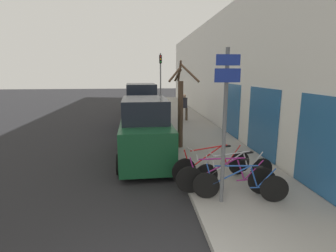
{
  "coord_description": "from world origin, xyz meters",
  "views": [
    {
      "loc": [
        -0.22,
        -2.78,
        3.19
      ],
      "look_at": [
        0.76,
        6.43,
        1.29
      ],
      "focal_mm": 28.0,
      "sensor_mm": 36.0,
      "label": 1
    }
  ],
  "objects_px": {
    "bicycle_2": "(235,171)",
    "parked_car_0": "(145,132)",
    "signpost": "(225,119)",
    "parked_car_2": "(140,100)",
    "bicycle_0": "(240,185)",
    "bicycle_1": "(226,178)",
    "traffic_light": "(161,74)",
    "pedestrian_near": "(184,105)",
    "street_tree": "(181,107)",
    "parked_car_1": "(141,108)",
    "bicycle_3": "(213,165)"
  },
  "relations": [
    {
      "from": "bicycle_0",
      "to": "bicycle_1",
      "type": "distance_m",
      "value": 0.45
    },
    {
      "from": "signpost",
      "to": "parked_car_2",
      "type": "height_order",
      "value": "signpost"
    },
    {
      "from": "signpost",
      "to": "pedestrian_near",
      "type": "bearing_deg",
      "value": 85.15
    },
    {
      "from": "parked_car_1",
      "to": "pedestrian_near",
      "type": "relative_size",
      "value": 2.81
    },
    {
      "from": "signpost",
      "to": "traffic_light",
      "type": "bearing_deg",
      "value": 90.94
    },
    {
      "from": "parked_car_2",
      "to": "pedestrian_near",
      "type": "xyz_separation_m",
      "value": [
        2.87,
        -4.68,
        0.11
      ]
    },
    {
      "from": "traffic_light",
      "to": "pedestrian_near",
      "type": "bearing_deg",
      "value": -75.17
    },
    {
      "from": "bicycle_1",
      "to": "traffic_light",
      "type": "height_order",
      "value": "traffic_light"
    },
    {
      "from": "bicycle_2",
      "to": "parked_car_0",
      "type": "relative_size",
      "value": 0.49
    },
    {
      "from": "bicycle_0",
      "to": "street_tree",
      "type": "xyz_separation_m",
      "value": [
        -0.72,
        4.75,
        1.27
      ]
    },
    {
      "from": "bicycle_3",
      "to": "traffic_light",
      "type": "bearing_deg",
      "value": -12.82
    },
    {
      "from": "bicycle_1",
      "to": "bicycle_3",
      "type": "distance_m",
      "value": 0.97
    },
    {
      "from": "signpost",
      "to": "street_tree",
      "type": "relative_size",
      "value": 1.02
    },
    {
      "from": "bicycle_0",
      "to": "parked_car_2",
      "type": "bearing_deg",
      "value": 21.68
    },
    {
      "from": "bicycle_3",
      "to": "parked_car_2",
      "type": "distance_m",
      "value": 14.32
    },
    {
      "from": "signpost",
      "to": "bicycle_2",
      "type": "bearing_deg",
      "value": 54.4
    },
    {
      "from": "pedestrian_near",
      "to": "traffic_light",
      "type": "relative_size",
      "value": 0.37
    },
    {
      "from": "bicycle_1",
      "to": "parked_car_0",
      "type": "relative_size",
      "value": 0.53
    },
    {
      "from": "bicycle_2",
      "to": "parked_car_2",
      "type": "bearing_deg",
      "value": 0.4
    },
    {
      "from": "parked_car_0",
      "to": "parked_car_1",
      "type": "height_order",
      "value": "parked_car_1"
    },
    {
      "from": "bicycle_1",
      "to": "bicycle_3",
      "type": "xyz_separation_m",
      "value": [
        -0.06,
        0.96,
        0.01
      ]
    },
    {
      "from": "bicycle_1",
      "to": "bicycle_3",
      "type": "bearing_deg",
      "value": 11.74
    },
    {
      "from": "bicycle_1",
      "to": "parked_car_1",
      "type": "relative_size",
      "value": 0.53
    },
    {
      "from": "bicycle_0",
      "to": "parked_car_2",
      "type": "height_order",
      "value": "parked_car_2"
    },
    {
      "from": "pedestrian_near",
      "to": "street_tree",
      "type": "bearing_deg",
      "value": -99.56
    },
    {
      "from": "parked_car_1",
      "to": "pedestrian_near",
      "type": "distance_m",
      "value": 3.06
    },
    {
      "from": "bicycle_1",
      "to": "traffic_light",
      "type": "distance_m",
      "value": 15.09
    },
    {
      "from": "street_tree",
      "to": "parked_car_2",
      "type": "bearing_deg",
      "value": 98.83
    },
    {
      "from": "pedestrian_near",
      "to": "bicycle_2",
      "type": "bearing_deg",
      "value": -90.14
    },
    {
      "from": "signpost",
      "to": "parked_car_0",
      "type": "xyz_separation_m",
      "value": [
        -1.74,
        3.83,
        -1.11
      ]
    },
    {
      "from": "parked_car_0",
      "to": "pedestrian_near",
      "type": "height_order",
      "value": "parked_car_0"
    },
    {
      "from": "parked_car_0",
      "to": "pedestrian_near",
      "type": "xyz_separation_m",
      "value": [
        2.66,
        7.03,
        0.07
      ]
    },
    {
      "from": "bicycle_1",
      "to": "bicycle_3",
      "type": "relative_size",
      "value": 1.02
    },
    {
      "from": "parked_car_2",
      "to": "pedestrian_near",
      "type": "relative_size",
      "value": 2.56
    },
    {
      "from": "bicycle_2",
      "to": "parked_car_0",
      "type": "bearing_deg",
      "value": 29.2
    },
    {
      "from": "parked_car_2",
      "to": "pedestrian_near",
      "type": "distance_m",
      "value": 5.49
    },
    {
      "from": "bicycle_1",
      "to": "signpost",
      "type": "bearing_deg",
      "value": 159.32
    },
    {
      "from": "bicycle_0",
      "to": "bicycle_1",
      "type": "bearing_deg",
      "value": 42.74
    },
    {
      "from": "pedestrian_near",
      "to": "parked_car_2",
      "type": "bearing_deg",
      "value": 123.04
    },
    {
      "from": "bicycle_2",
      "to": "parked_car_0",
      "type": "distance_m",
      "value": 3.81
    },
    {
      "from": "bicycle_0",
      "to": "bicycle_1",
      "type": "relative_size",
      "value": 0.88
    },
    {
      "from": "parked_car_0",
      "to": "traffic_light",
      "type": "height_order",
      "value": "traffic_light"
    },
    {
      "from": "street_tree",
      "to": "parked_car_1",
      "type": "bearing_deg",
      "value": 108.16
    },
    {
      "from": "bicycle_1",
      "to": "parked_car_0",
      "type": "bearing_deg",
      "value": 37.9
    },
    {
      "from": "parked_car_2",
      "to": "street_tree",
      "type": "xyz_separation_m",
      "value": [
        1.67,
        -10.76,
        0.8
      ]
    },
    {
      "from": "parked_car_1",
      "to": "traffic_light",
      "type": "distance_m",
      "value": 6.26
    },
    {
      "from": "signpost",
      "to": "street_tree",
      "type": "bearing_deg",
      "value": 93.25
    },
    {
      "from": "signpost",
      "to": "parked_car_1",
      "type": "distance_m",
      "value": 9.77
    },
    {
      "from": "bicycle_0",
      "to": "pedestrian_near",
      "type": "distance_m",
      "value": 10.86
    },
    {
      "from": "bicycle_3",
      "to": "traffic_light",
      "type": "height_order",
      "value": "traffic_light"
    }
  ]
}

